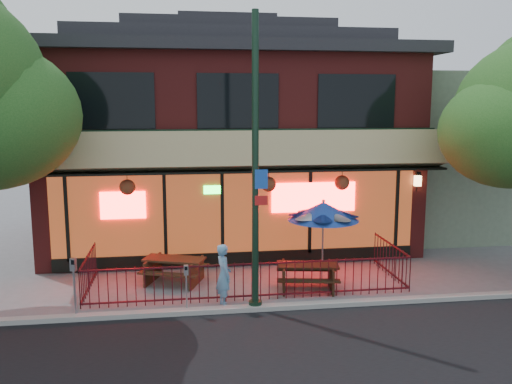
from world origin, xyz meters
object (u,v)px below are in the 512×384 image
Objects in this scene: picnic_table_right at (307,273)px; patio_umbrella at (323,211)px; pedestrian at (224,275)px; parking_meter_far at (74,278)px; picnic_table_left at (174,267)px; street_light at (255,181)px; parking_meter_near at (186,281)px.

patio_umbrella reaches higher than picnic_table_right.
picnic_table_right is 1.17× the size of pedestrian.
picnic_table_left is at bearing 44.93° from parking_meter_far.
patio_umbrella is (0.64, 0.88, 1.49)m from picnic_table_right.
street_light is 5.97× the size of parking_meter_near.
parking_meter_near is (-3.23, -1.21, 0.33)m from picnic_table_right.
pedestrian is 3.49m from parking_meter_far.
picnic_table_right is at bearing 11.82° from parking_meter_far.
street_light is at bearing -0.09° from parking_meter_near.
parking_meter_far is at bearing 81.42° from pedestrian.
pedestrian is (1.22, -1.91, 0.31)m from picnic_table_left.
picnic_table_right is 1.84m from patio_umbrella.
picnic_table_left is 1.37× the size of parking_meter_far.
parking_meter_far is (-3.47, -0.33, 0.20)m from pedestrian.
parking_meter_far is at bearing -168.18° from picnic_table_right.
pedestrian reaches higher than parking_meter_near.
pedestrian is (-0.74, 0.33, -2.37)m from street_light.
street_light is at bearing -136.75° from patio_umbrella.
pedestrian reaches higher than parking_meter_far.
parking_meter_near reaches higher than picnic_table_right.
picnic_table_right is at bearing 20.54° from parking_meter_near.
picnic_table_left is 0.87× the size of patio_umbrella.
parking_meter_far is (-5.78, -1.21, 0.52)m from picnic_table_right.
street_light is 2.88m from parking_meter_near.
pedestrian is 1.08× the size of parking_meter_far.
street_light is 4.84× the size of parking_meter_far.
parking_meter_near is at bearing -159.46° from picnic_table_right.
street_light reaches higher than pedestrian.
picnic_table_left is 1.28× the size of pedestrian.
parking_meter_far is (-2.55, -0.00, 0.19)m from parking_meter_near.
parking_meter_near is at bearing -151.68° from patio_umbrella.
pedestrian is at bearing -57.60° from picnic_table_left.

